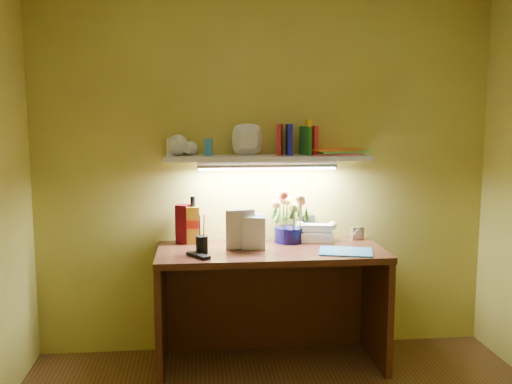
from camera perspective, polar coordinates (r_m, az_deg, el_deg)
The scene contains 13 objects.
desk at distance 3.64m, azimuth 1.50°, elevation -11.45°, with size 1.40×0.60×0.75m, color #39190F.
flower_bouquet at distance 3.70m, azimuth 3.34°, elevation -2.41°, with size 0.21×0.21×0.34m, color #0A083E, non-canonical shape.
telephone at distance 3.75m, azimuth 6.03°, elevation -3.93°, with size 0.22×0.17×0.13m, color white, non-canonical shape.
desk_clock at distance 3.85m, azimuth 10.07°, elevation -4.08°, with size 0.08×0.04×0.08m, color #ACACB0.
whisky_bottle at distance 3.68m, azimuth -6.31°, elevation -2.79°, with size 0.08×0.08×0.31m, color #AE7818, non-canonical shape.
whisky_box at distance 3.70m, azimuth -7.26°, elevation -3.18°, with size 0.08×0.08×0.25m, color #560710.
pen_cup at distance 3.42m, azimuth -5.43°, elevation -4.66°, with size 0.07×0.07×0.18m, color black.
art_card at distance 3.70m, azimuth -0.61°, elevation -3.64°, with size 0.18×0.04×0.18m, color white, non-canonical shape.
tv_remote at distance 3.35m, azimuth -5.80°, elevation -6.33°, with size 0.05×0.18×0.02m, color black.
blue_folder at distance 3.49m, azimuth 8.97°, elevation -5.90°, with size 0.31×0.23×0.01m, color #2F88C6.
desk_book_a at distance 3.48m, azimuth -3.04°, elevation -3.84°, with size 0.18×0.02×0.25m, color beige.
desk_book_b at distance 3.49m, azimuth -1.46°, elevation -4.19°, with size 0.15×0.02×0.20m, color white.
wall_shelf at distance 3.63m, azimuth 1.27°, elevation 4.02°, with size 1.32×0.34×0.25m.
Camera 1 is at (-0.44, -2.21, 1.57)m, focal length 40.00 mm.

